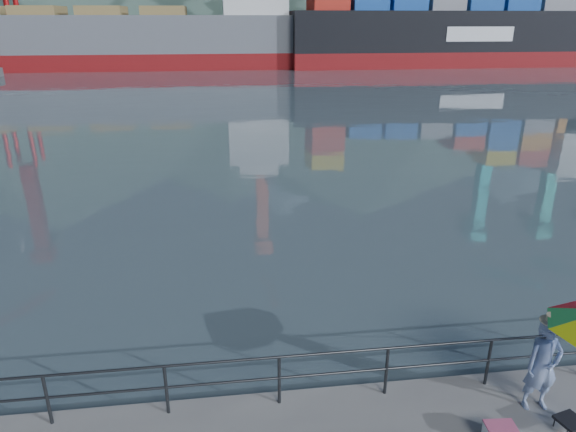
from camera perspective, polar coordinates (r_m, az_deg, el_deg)
The scene contains 9 objects.
harbor_water at distance 136.00m, azimuth -6.97°, elevation 18.19°, with size 500.00×280.00×0.00m, color #4C6069.
far_dock at distance 99.75m, azimuth -0.61°, elevation 17.32°, with size 200.00×40.00×0.40m, color #514F4C.
guardrail at distance 9.85m, azimuth 5.08°, elevation -17.15°, with size 22.00×0.06×1.03m.
container_stacks at distance 106.26m, azimuth 12.39°, elevation 18.78°, with size 58.00×8.40×7.80m.
fisherman at distance 10.43m, azimuth 26.44°, elevation -14.66°, with size 0.65×0.42×1.77m, color navy.
folding_stool at distance 10.56m, azimuth 28.81°, elevation -19.74°, with size 0.50×0.50×0.27m.
fishing_rod at distance 11.47m, azimuth 23.48°, elevation -16.09°, with size 0.02×0.02×2.15m, color black.
bulk_carrier at distance 80.62m, azimuth -15.96°, elevation 18.55°, with size 57.18×9.90×14.50m.
container_ship at distance 86.83m, azimuth 20.32°, elevation 19.44°, with size 53.35×8.89×18.10m.
Camera 1 is at (-1.82, -5.82, 6.61)m, focal length 32.00 mm.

